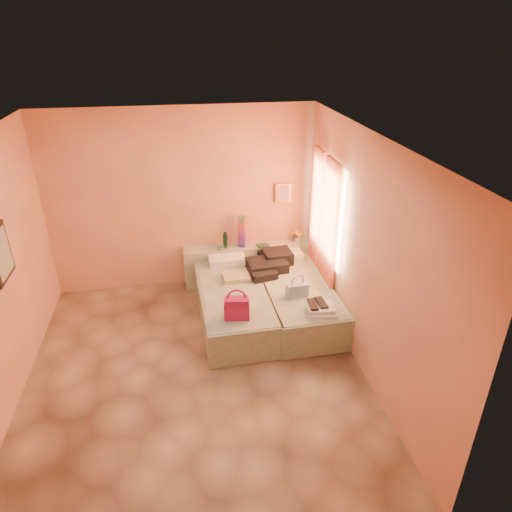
{
  "coord_description": "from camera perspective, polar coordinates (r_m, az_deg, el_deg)",
  "views": [
    {
      "loc": [
        -0.03,
        -4.35,
        3.79
      ],
      "look_at": [
        0.88,
        0.85,
        1.1
      ],
      "focal_mm": 32.0,
      "sensor_mm": 36.0,
      "label": 1
    }
  ],
  "objects": [
    {
      "name": "small_dish",
      "position": [
        7.14,
        -4.46,
        0.99
      ],
      "size": [
        0.14,
        0.14,
        0.03
      ],
      "primitive_type": "cylinder",
      "rotation": [
        0.0,
        0.0,
        -0.09
      ],
      "color": "#437C63",
      "rests_on": "headboard_ledge"
    },
    {
      "name": "towel_stack",
      "position": [
        5.89,
        8.28,
        -6.67
      ],
      "size": [
        0.39,
        0.35,
        0.1
      ],
      "primitive_type": "cube",
      "rotation": [
        0.0,
        0.0,
        -0.15
      ],
      "color": "white",
      "rests_on": "bed_right"
    },
    {
      "name": "green_book",
      "position": [
        7.21,
        0.86,
        1.34
      ],
      "size": [
        0.2,
        0.17,
        0.03
      ],
      "primitive_type": "cube",
      "rotation": [
        0.0,
        0.0,
        0.26
      ],
      "color": "#294D32",
      "rests_on": "headboard_ledge"
    },
    {
      "name": "bed_right",
      "position": [
        6.63,
        4.98,
        -5.33
      ],
      "size": [
        0.96,
        2.03,
        0.5
      ],
      "primitive_type": "cube",
      "rotation": [
        0.0,
        0.0,
        0.03
      ],
      "color": "#AAC09B",
      "rests_on": "ground"
    },
    {
      "name": "flower_vase",
      "position": [
        7.34,
        5.26,
        2.58
      ],
      "size": [
        0.22,
        0.22,
        0.23
      ],
      "primitive_type": "cube",
      "rotation": [
        0.0,
        0.0,
        0.28
      ],
      "color": "silver",
      "rests_on": "headboard_ledge"
    },
    {
      "name": "ground",
      "position": [
        5.77,
        -7.43,
        -14.32
      ],
      "size": [
        4.5,
        4.5,
        0.0
      ],
      "primitive_type": "plane",
      "color": "tan",
      "rests_on": "ground"
    },
    {
      "name": "headboard_ledge",
      "position": [
        7.39,
        -0.98,
        -0.94
      ],
      "size": [
        2.05,
        0.3,
        0.65
      ],
      "primitive_type": "cube",
      "color": "#B0BA98",
      "rests_on": "ground"
    },
    {
      "name": "blue_handbag",
      "position": [
        6.17,
        5.17,
        -4.26
      ],
      "size": [
        0.3,
        0.15,
        0.19
      ],
      "primitive_type": "cube",
      "rotation": [
        0.0,
        0.0,
        0.1
      ],
      "color": "#3D5E93",
      "rests_on": "bed_right"
    },
    {
      "name": "khaki_garment",
      "position": [
        6.59,
        -2.48,
        -2.6
      ],
      "size": [
        0.39,
        0.31,
        0.07
      ],
      "primitive_type": "cube",
      "rotation": [
        0.0,
        0.0,
        0.03
      ],
      "color": "tan",
      "rests_on": "bed_left"
    },
    {
      "name": "water_bottle",
      "position": [
        7.13,
        -3.86,
        1.96
      ],
      "size": [
        0.08,
        0.08,
        0.25
      ],
      "primitive_type": "cylinder",
      "rotation": [
        0.0,
        0.0,
        0.2
      ],
      "color": "#143720",
      "rests_on": "headboard_ledge"
    },
    {
      "name": "room_walls",
      "position": [
        5.31,
        -6.71,
        4.71
      ],
      "size": [
        4.02,
        4.51,
        2.81
      ],
      "color": "#FCB886",
      "rests_on": "ground"
    },
    {
      "name": "rainbow_box",
      "position": [
        7.12,
        -1.79,
        3.08
      ],
      "size": [
        0.14,
        0.14,
        0.5
      ],
      "primitive_type": "cube",
      "rotation": [
        0.0,
        0.0,
        -0.32
      ],
      "color": "#A8144A",
      "rests_on": "headboard_ledge"
    },
    {
      "name": "sandal_pair",
      "position": [
        5.88,
        7.68,
        -5.95
      ],
      "size": [
        0.21,
        0.27,
        0.03
      ],
      "primitive_type": "cube",
      "rotation": [
        0.0,
        0.0,
        -0.05
      ],
      "color": "black",
      "rests_on": "towel_stack"
    },
    {
      "name": "clothes_pile",
      "position": [
        6.81,
        1.8,
        -0.97
      ],
      "size": [
        0.7,
        0.7,
        0.19
      ],
      "primitive_type": "cube",
      "rotation": [
        0.0,
        0.0,
        0.13
      ],
      "color": "black",
      "rests_on": "bed_right"
    },
    {
      "name": "bed_left",
      "position": [
        6.49,
        -2.79,
        -6.08
      ],
      "size": [
        0.96,
        2.03,
        0.5
      ],
      "primitive_type": "cube",
      "rotation": [
        0.0,
        0.0,
        0.03
      ],
      "color": "#AAC09B",
      "rests_on": "ground"
    },
    {
      "name": "magenta_handbag",
      "position": [
        5.7,
        -2.41,
        -6.47
      ],
      "size": [
        0.33,
        0.22,
        0.29
      ],
      "primitive_type": "cube",
      "rotation": [
        0.0,
        0.0,
        -0.16
      ],
      "color": "#A8144A",
      "rests_on": "bed_left"
    }
  ]
}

